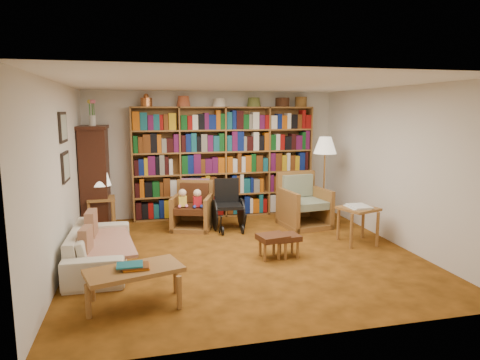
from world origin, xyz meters
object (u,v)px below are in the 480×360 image
object	(u,v)px
armchair_leather	(192,209)
coffee_table	(134,273)
side_table_papers	(358,213)
footstool_b	(286,239)
side_table_lamp	(102,205)
wheelchair	(228,207)
sofa	(100,247)
floor_lamp	(325,149)
armchair_sage	(302,205)
footstool_a	(273,239)

from	to	relation	value
armchair_leather	coffee_table	size ratio (longest dim) A/B	0.80
side_table_papers	footstool_b	distance (m)	1.40
side_table_lamp	wheelchair	bearing A→B (deg)	-9.58
side_table_lamp	coffee_table	size ratio (longest dim) A/B	0.54
sofa	floor_lamp	distance (m)	4.42
sofa	wheelchair	distance (m)	2.54
side_table_lamp	coffee_table	bearing A→B (deg)	-79.61
armchair_sage	footstool_a	world-z (taller)	armchair_sage
footstool_b	sofa	bearing A→B (deg)	174.91
side_table_lamp	sofa	bearing A→B (deg)	-86.78
side_table_papers	footstool_a	bearing A→B (deg)	-166.99
coffee_table	sofa	bearing A→B (deg)	109.36
footstool_a	coffee_table	distance (m)	2.23
wheelchair	side_table_lamp	bearing A→B (deg)	170.42
armchair_sage	floor_lamp	xyz separation A→B (m)	(0.48, 0.13, 1.04)
sofa	side_table_papers	world-z (taller)	side_table_papers
coffee_table	wheelchair	bearing A→B (deg)	59.34
sofa	armchair_leather	world-z (taller)	armchair_leather
side_table_papers	coffee_table	distance (m)	3.78
armchair_sage	floor_lamp	size ratio (longest dim) A/B	0.60
wheelchair	footstool_b	world-z (taller)	wheelchair
coffee_table	armchair_sage	bearing A→B (deg)	41.70
wheelchair	footstool_b	size ratio (longest dim) A/B	2.19
sofa	wheelchair	size ratio (longest dim) A/B	2.05
armchair_sage	wheelchair	bearing A→B (deg)	178.26
side_table_lamp	footstool_b	bearing A→B (deg)	-36.47
side_table_papers	side_table_lamp	bearing A→B (deg)	157.62
wheelchair	floor_lamp	xyz separation A→B (m)	(1.89, 0.09, 1.00)
armchair_sage	floor_lamp	world-z (taller)	floor_lamp
armchair_leather	footstool_a	xyz separation A→B (m)	(0.94, -1.91, -0.07)
floor_lamp	footstool_a	world-z (taller)	floor_lamp
armchair_sage	side_table_papers	distance (m)	1.34
armchair_sage	wheelchair	xyz separation A→B (m)	(-1.41, 0.04, 0.04)
sofa	coffee_table	world-z (taller)	sofa
floor_lamp	side_table_lamp	bearing A→B (deg)	176.05
sofa	armchair_sage	world-z (taller)	armchair_sage
footstool_a	footstool_b	xyz separation A→B (m)	(0.20, 0.02, -0.02)
side_table_papers	footstool_a	world-z (taller)	side_table_papers
side_table_papers	coffee_table	size ratio (longest dim) A/B	0.59
armchair_sage	wheelchair	size ratio (longest dim) A/B	1.08
wheelchair	floor_lamp	distance (m)	2.14
armchair_leather	footstool_a	bearing A→B (deg)	-63.76
wheelchair	armchair_leather	bearing A→B (deg)	158.08
side_table_papers	floor_lamp	bearing A→B (deg)	88.67
wheelchair	side_table_papers	bearing A→B (deg)	-34.99
armchair_leather	floor_lamp	bearing A→B (deg)	-3.73
side_table_lamp	wheelchair	world-z (taller)	wheelchair
side_table_lamp	floor_lamp	xyz separation A→B (m)	(4.10, -0.28, 0.94)
wheelchair	floor_lamp	world-z (taller)	floor_lamp
floor_lamp	footstool_b	size ratio (longest dim) A/B	3.93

